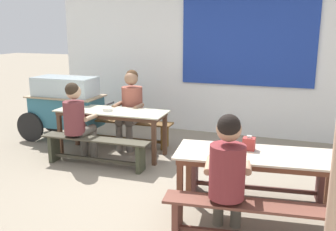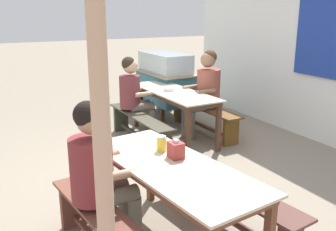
{
  "view_description": "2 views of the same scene",
  "coord_description": "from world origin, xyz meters",
  "px_view_note": "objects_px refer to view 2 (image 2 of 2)",
  "views": [
    {
      "loc": [
        1.67,
        -4.19,
        2.01
      ],
      "look_at": [
        -0.12,
        0.73,
        0.77
      ],
      "focal_mm": 39.87,
      "sensor_mm": 36.0,
      "label": 1
    },
    {
      "loc": [
        3.73,
        -1.72,
        1.91
      ],
      "look_at": [
        0.27,
        0.08,
        0.81
      ],
      "focal_mm": 40.69,
      "sensor_mm": 36.0,
      "label": 2
    }
  ],
  "objects_px": {
    "person_center_facing": "(205,88)",
    "condiment_jar": "(161,144)",
    "bench_far_front": "(140,125)",
    "bench_near_back": "(222,196)",
    "soup_bowl": "(169,89)",
    "dining_table_far": "(173,96)",
    "person_left_back_turned": "(134,92)",
    "tissue_box": "(176,150)",
    "food_cart": "(164,79)",
    "dining_table_near": "(172,173)",
    "wooden_support_post": "(103,154)",
    "person_near_front": "(99,167)",
    "bench_far_back": "(203,114)"
  },
  "relations": [
    {
      "from": "person_center_facing",
      "to": "condiment_jar",
      "type": "distance_m",
      "value": 2.68
    },
    {
      "from": "bench_far_front",
      "to": "person_center_facing",
      "type": "height_order",
      "value": "person_center_facing"
    },
    {
      "from": "bench_near_back",
      "to": "soup_bowl",
      "type": "distance_m",
      "value": 2.54
    },
    {
      "from": "condiment_jar",
      "to": "dining_table_far",
      "type": "bearing_deg",
      "value": 149.37
    },
    {
      "from": "bench_near_back",
      "to": "person_left_back_turned",
      "type": "height_order",
      "value": "person_left_back_turned"
    },
    {
      "from": "person_left_back_turned",
      "to": "person_center_facing",
      "type": "height_order",
      "value": "person_center_facing"
    },
    {
      "from": "person_center_facing",
      "to": "tissue_box",
      "type": "xyz_separation_m",
      "value": [
        2.22,
        -1.72,
        0.05
      ]
    },
    {
      "from": "bench_far_front",
      "to": "food_cart",
      "type": "relative_size",
      "value": 1.02
    },
    {
      "from": "bench_far_front",
      "to": "tissue_box",
      "type": "distance_m",
      "value": 2.45
    },
    {
      "from": "dining_table_near",
      "to": "bench_near_back",
      "type": "relative_size",
      "value": 1.01
    },
    {
      "from": "person_left_back_turned",
      "to": "wooden_support_post",
      "type": "height_order",
      "value": "wooden_support_post"
    },
    {
      "from": "person_center_facing",
      "to": "wooden_support_post",
      "type": "height_order",
      "value": "wooden_support_post"
    },
    {
      "from": "dining_table_far",
      "to": "dining_table_near",
      "type": "xyz_separation_m",
      "value": [
        2.43,
        -1.32,
        0.0
      ]
    },
    {
      "from": "wooden_support_post",
      "to": "person_center_facing",
      "type": "bearing_deg",
      "value": 139.38
    },
    {
      "from": "bench_far_front",
      "to": "tissue_box",
      "type": "height_order",
      "value": "tissue_box"
    },
    {
      "from": "bench_near_back",
      "to": "person_near_front",
      "type": "relative_size",
      "value": 1.38
    },
    {
      "from": "bench_near_back",
      "to": "condiment_jar",
      "type": "relative_size",
      "value": 12.88
    },
    {
      "from": "dining_table_far",
      "to": "bench_far_front",
      "type": "xyz_separation_m",
      "value": [
        0.02,
        -0.56,
        -0.37
      ]
    },
    {
      "from": "tissue_box",
      "to": "person_left_back_turned",
      "type": "bearing_deg",
      "value": 164.61
    },
    {
      "from": "dining_table_far",
      "to": "dining_table_near",
      "type": "bearing_deg",
      "value": -28.47
    },
    {
      "from": "person_near_front",
      "to": "wooden_support_post",
      "type": "height_order",
      "value": "wooden_support_post"
    },
    {
      "from": "dining_table_far",
      "to": "soup_bowl",
      "type": "xyz_separation_m",
      "value": [
        -0.04,
        -0.06,
        0.1
      ]
    },
    {
      "from": "person_left_back_turned",
      "to": "dining_table_far",
      "type": "bearing_deg",
      "value": 58.39
    },
    {
      "from": "food_cart",
      "to": "person_left_back_turned",
      "type": "height_order",
      "value": "person_left_back_turned"
    },
    {
      "from": "dining_table_near",
      "to": "wooden_support_post",
      "type": "relative_size",
      "value": 0.74
    },
    {
      "from": "bench_far_back",
      "to": "soup_bowl",
      "type": "relative_size",
      "value": 10.61
    },
    {
      "from": "bench_far_front",
      "to": "condiment_jar",
      "type": "height_order",
      "value": "condiment_jar"
    },
    {
      "from": "dining_table_near",
      "to": "person_near_front",
      "type": "height_order",
      "value": "person_near_front"
    },
    {
      "from": "bench_far_back",
      "to": "tissue_box",
      "type": "distance_m",
      "value": 2.98
    },
    {
      "from": "bench_far_back",
      "to": "bench_far_front",
      "type": "xyz_separation_m",
      "value": [
        0.03,
        -1.11,
        -0.01
      ]
    },
    {
      "from": "bench_far_back",
      "to": "bench_near_back",
      "type": "distance_m",
      "value": 2.72
    },
    {
      "from": "bench_far_back",
      "to": "food_cart",
      "type": "xyz_separation_m",
      "value": [
        -1.17,
        -0.1,
        0.38
      ]
    },
    {
      "from": "person_left_back_turned",
      "to": "wooden_support_post",
      "type": "relative_size",
      "value": 0.52
    },
    {
      "from": "dining_table_far",
      "to": "food_cart",
      "type": "bearing_deg",
      "value": 158.88
    },
    {
      "from": "bench_near_back",
      "to": "tissue_box",
      "type": "xyz_separation_m",
      "value": [
        -0.04,
        -0.46,
        0.51
      ]
    },
    {
      "from": "person_left_back_turned",
      "to": "bench_near_back",
      "type": "bearing_deg",
      "value": -5.67
    },
    {
      "from": "dining_table_far",
      "to": "person_center_facing",
      "type": "bearing_deg",
      "value": 78.76
    },
    {
      "from": "bench_near_back",
      "to": "condiment_jar",
      "type": "height_order",
      "value": "condiment_jar"
    },
    {
      "from": "bench_far_front",
      "to": "condiment_jar",
      "type": "relative_size",
      "value": 12.39
    },
    {
      "from": "dining_table_near",
      "to": "person_left_back_turned",
      "type": "bearing_deg",
      "value": 163.39
    },
    {
      "from": "bench_far_back",
      "to": "wooden_support_post",
      "type": "xyz_separation_m",
      "value": [
        3.13,
        -2.64,
        0.9
      ]
    },
    {
      "from": "person_left_back_turned",
      "to": "person_near_front",
      "type": "height_order",
      "value": "person_near_front"
    },
    {
      "from": "tissue_box",
      "to": "soup_bowl",
      "type": "relative_size",
      "value": 1.02
    },
    {
      "from": "dining_table_far",
      "to": "dining_table_near",
      "type": "height_order",
      "value": "same"
    },
    {
      "from": "bench_far_front",
      "to": "person_left_back_turned",
      "type": "height_order",
      "value": "person_left_back_turned"
    },
    {
      "from": "dining_table_far",
      "to": "condiment_jar",
      "type": "bearing_deg",
      "value": -30.63
    },
    {
      "from": "food_cart",
      "to": "condiment_jar",
      "type": "xyz_separation_m",
      "value": [
        3.32,
        -1.72,
        0.12
      ]
    },
    {
      "from": "food_cart",
      "to": "dining_table_near",
      "type": "bearing_deg",
      "value": -26.15
    },
    {
      "from": "food_cart",
      "to": "person_left_back_turned",
      "type": "relative_size",
      "value": 1.33
    },
    {
      "from": "food_cart",
      "to": "wooden_support_post",
      "type": "relative_size",
      "value": 0.69
    }
  ]
}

